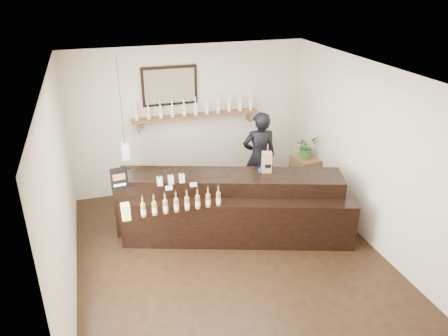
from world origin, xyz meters
name	(u,v)px	position (x,y,z in m)	size (l,w,h in m)	color
ground	(229,254)	(0.00, 0.00, 0.00)	(5.00, 5.00, 0.00)	black
room_shell	(229,153)	(0.00, 0.00, 1.70)	(5.00, 5.00, 5.00)	beige
back_wall_decor	(182,104)	(-0.15, 2.37, 1.76)	(2.66, 0.96, 1.69)	brown
counter	(231,208)	(0.22, 0.57, 0.48)	(3.65, 2.09, 1.18)	black
promo_sign	(119,179)	(-1.49, 0.70, 1.19)	(0.25, 0.04, 0.35)	black
paper_bag	(267,162)	(0.84, 0.62, 1.19)	(0.18, 0.15, 0.34)	#986F49
tape_dispenser	(262,170)	(0.77, 0.64, 1.05)	(0.12, 0.07, 0.10)	#16409F
side_cabinet	(304,176)	(2.00, 1.49, 0.38)	(0.43, 0.56, 0.76)	brown
potted_plant	(306,147)	(2.00, 1.49, 0.98)	(0.40, 0.35, 0.44)	#376829
shopkeeper	(259,151)	(1.08, 1.55, 0.98)	(0.71, 0.47, 1.95)	black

